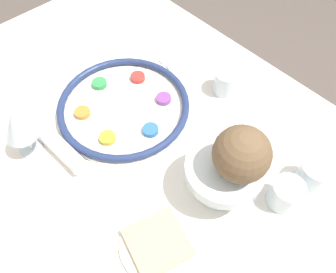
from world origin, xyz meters
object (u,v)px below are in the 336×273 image
fruit_stand (224,172)px  coconut (242,154)px  bread_plate (158,243)px  napkin_roll (62,149)px  seder_plate (124,106)px  wine_glass (17,126)px  cup_mid (313,174)px  orange_fruit (240,156)px  cup_far (286,194)px  cup_near (226,81)px

fruit_stand → coconut: 0.09m
bread_plate → napkin_roll: bearing=-176.0°
seder_plate → fruit_stand: fruit_stand is taller
wine_glass → cup_mid: size_ratio=1.89×
fruit_stand → bread_plate: fruit_stand is taller
orange_fruit → napkin_roll: size_ratio=0.57×
wine_glass → fruit_stand: (0.40, 0.27, -0.02)m
coconut → bread_plate: (-0.02, -0.21, -0.15)m
bread_plate → cup_far: bearing=66.6°
napkin_roll → cup_near: 0.48m
fruit_stand → bread_plate: bearing=-89.9°
fruit_stand → bread_plate: 0.21m
wine_glass → napkin_roll: size_ratio=0.86×
orange_fruit → seder_plate: bearing=-174.9°
wine_glass → cup_far: bearing=34.1°
cup_mid → cup_far: size_ratio=1.00×
seder_plate → wine_glass: bearing=-103.6°
orange_fruit → cup_mid: bearing=52.9°
napkin_roll → cup_far: (0.45, 0.30, 0.01)m
fruit_stand → orange_fruit: size_ratio=1.91×
orange_fruit → cup_near: 0.33m
orange_fruit → bread_plate: bearing=-94.4°
napkin_roll → cup_far: size_ratio=2.21×
wine_glass → cup_near: size_ratio=1.89×
seder_plate → cup_mid: 0.51m
fruit_stand → napkin_roll: fruit_stand is taller
fruit_stand → cup_mid: bearing=51.7°
seder_plate → bread_plate: 0.38m
fruit_stand → bread_plate: size_ratio=1.05×
cup_near → cup_mid: same height
cup_mid → cup_far: (-0.01, -0.09, 0.00)m
napkin_roll → bread_plate: bearing=4.0°
seder_plate → napkin_roll: 0.20m
fruit_stand → orange_fruit: (0.02, 0.01, 0.07)m
fruit_stand → seder_plate: bearing=-177.0°
orange_fruit → bread_plate: size_ratio=0.55×
fruit_stand → napkin_roll: 0.40m
bread_plate → coconut: bearing=84.6°
wine_glass → fruit_stand: wine_glass is taller
cup_mid → napkin_roll: bearing=-140.1°
orange_fruit → napkin_roll: orange_fruit is taller
seder_plate → wine_glass: size_ratio=2.63×
wine_glass → bread_plate: 0.41m
wine_glass → napkin_roll: bearing=37.4°
seder_plate → napkin_roll: size_ratio=2.25×
seder_plate → coconut: size_ratio=3.07×
cup_mid → coconut: bearing=-125.9°
cup_mid → cup_far: 0.09m
orange_fruit → cup_far: bearing=32.7°
coconut → cup_far: bearing=34.3°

